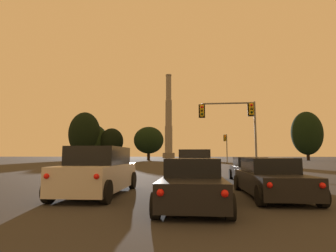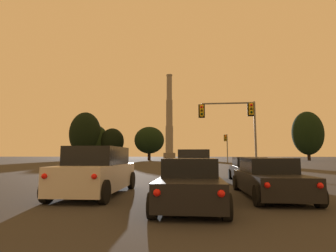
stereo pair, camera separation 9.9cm
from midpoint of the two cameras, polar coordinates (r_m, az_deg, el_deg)
suv_left_lane_second at (r=10.83m, az=-15.05°, el=-9.51°), size 2.24×4.96×1.86m
sedan_right_lane_second at (r=10.62m, az=21.12°, el=-10.61°), size 2.11×4.75×1.43m
sedan_center_lane_second at (r=8.43m, az=4.96°, el=-12.21°), size 2.06×4.73×1.43m
sedan_right_lane_front at (r=16.11m, az=17.31°, el=-9.17°), size 2.00×4.71×1.43m
suv_center_lane_front at (r=16.14m, az=5.77°, el=-8.60°), size 2.18×4.94×1.86m
traffic_light_overhead_right at (r=24.00m, az=14.53°, el=1.59°), size 5.11×0.50×6.27m
traffic_light_far_right at (r=51.13m, az=12.47°, el=-3.90°), size 0.78×0.50×5.52m
smokestack at (r=150.50m, az=0.12°, el=0.29°), size 6.87×6.87×48.67m
treeline_center_left at (r=88.70m, az=27.95°, el=-1.39°), size 8.92×8.03×14.65m
treeline_far_right at (r=87.87m, az=-12.21°, el=-3.31°), size 7.66×6.89×10.39m
treeline_right_mid at (r=89.23m, az=-17.74°, el=-1.60°), size 10.18×9.16×15.54m
treeline_far_left at (r=91.00m, az=-16.20°, el=-3.12°), size 10.41×9.37×11.90m
treeline_center_right at (r=83.96m, az=-4.26°, el=-3.10°), size 9.52×8.56×10.66m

